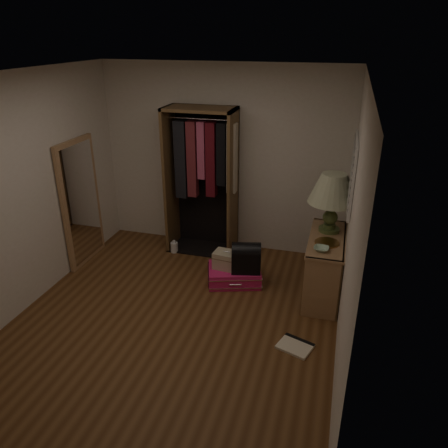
{
  "coord_description": "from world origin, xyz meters",
  "views": [
    {
      "loc": [
        1.61,
        -3.72,
        2.96
      ],
      "look_at": [
        0.3,
        0.95,
        0.8
      ],
      "focal_mm": 35.0,
      "sensor_mm": 36.0,
      "label": 1
    }
  ],
  "objects_px": {
    "white_jug": "(174,247)",
    "black_bag": "(246,257)",
    "pink_suitcase": "(234,275)",
    "console_bookshelf": "(325,263)",
    "train_case": "(227,260)",
    "floor_mirror": "(81,203)",
    "open_wardrobe": "(203,170)",
    "table_lamp": "(333,190)"
  },
  "relations": [
    {
      "from": "console_bookshelf",
      "to": "table_lamp",
      "type": "xyz_separation_m",
      "value": [
        0.0,
        0.16,
        0.88
      ]
    },
    {
      "from": "white_jug",
      "to": "open_wardrobe",
      "type": "bearing_deg",
      "value": 33.26
    },
    {
      "from": "pink_suitcase",
      "to": "train_case",
      "type": "relative_size",
      "value": 2.26
    },
    {
      "from": "floor_mirror",
      "to": "black_bag",
      "type": "height_order",
      "value": "floor_mirror"
    },
    {
      "from": "console_bookshelf",
      "to": "floor_mirror",
      "type": "height_order",
      "value": "floor_mirror"
    },
    {
      "from": "floor_mirror",
      "to": "pink_suitcase",
      "type": "relative_size",
      "value": 2.16
    },
    {
      "from": "train_case",
      "to": "table_lamp",
      "type": "xyz_separation_m",
      "value": [
        1.2,
        0.27,
        0.96
      ]
    },
    {
      "from": "black_bag",
      "to": "white_jug",
      "type": "distance_m",
      "value": 1.38
    },
    {
      "from": "console_bookshelf",
      "to": "train_case",
      "type": "relative_size",
      "value": 3.22
    },
    {
      "from": "open_wardrobe",
      "to": "white_jug",
      "type": "xyz_separation_m",
      "value": [
        -0.38,
        -0.25,
        -1.12
      ]
    },
    {
      "from": "console_bookshelf",
      "to": "open_wardrobe",
      "type": "xyz_separation_m",
      "value": [
        -1.77,
        0.73,
        0.81
      ]
    },
    {
      "from": "open_wardrobe",
      "to": "pink_suitcase",
      "type": "relative_size",
      "value": 2.61
    },
    {
      "from": "train_case",
      "to": "floor_mirror",
      "type": "bearing_deg",
      "value": -175.83
    },
    {
      "from": "black_bag",
      "to": "pink_suitcase",
      "type": "bearing_deg",
      "value": 154.65
    },
    {
      "from": "console_bookshelf",
      "to": "open_wardrobe",
      "type": "height_order",
      "value": "open_wardrobe"
    },
    {
      "from": "floor_mirror",
      "to": "train_case",
      "type": "distance_m",
      "value": 2.11
    },
    {
      "from": "pink_suitcase",
      "to": "table_lamp",
      "type": "bearing_deg",
      "value": -5.49
    },
    {
      "from": "open_wardrobe",
      "to": "pink_suitcase",
      "type": "bearing_deg",
      "value": -50.7
    },
    {
      "from": "black_bag",
      "to": "train_case",
      "type": "bearing_deg",
      "value": 164.8
    },
    {
      "from": "open_wardrobe",
      "to": "train_case",
      "type": "bearing_deg",
      "value": -55.64
    },
    {
      "from": "black_bag",
      "to": "console_bookshelf",
      "type": "bearing_deg",
      "value": -5.92
    },
    {
      "from": "open_wardrobe",
      "to": "pink_suitcase",
      "type": "distance_m",
      "value": 1.52
    },
    {
      "from": "table_lamp",
      "to": "floor_mirror",
      "type": "bearing_deg",
      "value": -176.44
    },
    {
      "from": "white_jug",
      "to": "floor_mirror",
      "type": "bearing_deg",
      "value": -154.54
    },
    {
      "from": "open_wardrobe",
      "to": "table_lamp",
      "type": "height_order",
      "value": "open_wardrobe"
    },
    {
      "from": "table_lamp",
      "to": "white_jug",
      "type": "relative_size",
      "value": 3.88
    },
    {
      "from": "train_case",
      "to": "white_jug",
      "type": "height_order",
      "value": "train_case"
    },
    {
      "from": "pink_suitcase",
      "to": "table_lamp",
      "type": "xyz_separation_m",
      "value": [
        1.11,
        0.24,
        1.17
      ]
    },
    {
      "from": "console_bookshelf",
      "to": "black_bag",
      "type": "xyz_separation_m",
      "value": [
        -0.94,
        -0.12,
        0.01
      ]
    },
    {
      "from": "train_case",
      "to": "table_lamp",
      "type": "height_order",
      "value": "table_lamp"
    },
    {
      "from": "pink_suitcase",
      "to": "white_jug",
      "type": "xyz_separation_m",
      "value": [
        -1.05,
        0.56,
        -0.02
      ]
    },
    {
      "from": "white_jug",
      "to": "console_bookshelf",
      "type": "bearing_deg",
      "value": -12.58
    },
    {
      "from": "black_bag",
      "to": "white_jug",
      "type": "xyz_separation_m",
      "value": [
        -1.2,
        0.6,
        -0.32
      ]
    },
    {
      "from": "train_case",
      "to": "black_bag",
      "type": "xyz_separation_m",
      "value": [
        0.25,
        -0.01,
        0.09
      ]
    },
    {
      "from": "pink_suitcase",
      "to": "train_case",
      "type": "bearing_deg",
      "value": 177.12
    },
    {
      "from": "white_jug",
      "to": "black_bag",
      "type": "bearing_deg",
      "value": -26.33
    },
    {
      "from": "floor_mirror",
      "to": "black_bag",
      "type": "bearing_deg",
      "value": -1.88
    },
    {
      "from": "console_bookshelf",
      "to": "train_case",
      "type": "xyz_separation_m",
      "value": [
        -1.19,
        -0.11,
        -0.07
      ]
    },
    {
      "from": "pink_suitcase",
      "to": "black_bag",
      "type": "xyz_separation_m",
      "value": [
        0.16,
        -0.03,
        0.3
      ]
    },
    {
      "from": "floor_mirror",
      "to": "white_jug",
      "type": "relative_size",
      "value": 9.2
    },
    {
      "from": "floor_mirror",
      "to": "white_jug",
      "type": "bearing_deg",
      "value": 25.46
    },
    {
      "from": "open_wardrobe",
      "to": "train_case",
      "type": "distance_m",
      "value": 1.35
    }
  ]
}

